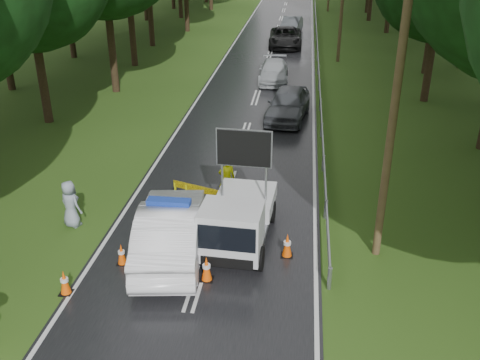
# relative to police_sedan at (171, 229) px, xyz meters

# --- Properties ---
(ground) EXTENTS (160.00, 160.00, 0.00)m
(ground) POSITION_rel_police_sedan_xyz_m (1.06, -1.22, -0.86)
(ground) COLOR #264313
(ground) RESTS_ON ground
(road) EXTENTS (7.00, 140.00, 0.02)m
(road) POSITION_rel_police_sedan_xyz_m (1.06, 28.78, -0.85)
(road) COLOR black
(road) RESTS_ON ground
(guardrail) EXTENTS (0.12, 60.06, 0.70)m
(guardrail) POSITION_rel_police_sedan_xyz_m (4.76, 28.45, -0.32)
(guardrail) COLOR gray
(guardrail) RESTS_ON ground
(utility_pole_near) EXTENTS (1.40, 0.24, 10.00)m
(utility_pole_near) POSITION_rel_police_sedan_xyz_m (6.26, 0.78, 4.20)
(utility_pole_near) COLOR #493822
(utility_pole_near) RESTS_ON ground
(police_sedan) EXTENTS (2.52, 5.42, 1.89)m
(police_sedan) POSITION_rel_police_sedan_xyz_m (0.00, 0.00, 0.00)
(police_sedan) COLOR white
(police_sedan) RESTS_ON ground
(work_truck) EXTENTS (2.15, 4.43, 3.45)m
(work_truck) POSITION_rel_police_sedan_xyz_m (1.96, 0.75, 0.07)
(work_truck) COLOR gray
(work_truck) RESTS_ON ground
(barrier) EXTENTS (2.34, 0.89, 1.02)m
(barrier) POSITION_rel_police_sedan_xyz_m (0.54, 2.65, -0.09)
(barrier) COLOR #CFD50B
(barrier) RESTS_ON ground
(officer) EXTENTS (0.71, 0.57, 1.69)m
(officer) POSITION_rel_police_sedan_xyz_m (1.19, 3.78, -0.02)
(officer) COLOR #F1FC0D
(officer) RESTS_ON ground
(civilian) EXTENTS (0.86, 0.71, 1.61)m
(civilian) POSITION_rel_police_sedan_xyz_m (1.00, -0.72, -0.06)
(civilian) COLOR #1C46B7
(civilian) RESTS_ON ground
(bystander_right) EXTENTS (0.95, 0.82, 1.65)m
(bystander_right) POSITION_rel_police_sedan_xyz_m (-3.71, 1.28, -0.04)
(bystander_right) COLOR #8993A4
(bystander_right) RESTS_ON ground
(queue_car_first) EXTENTS (2.50, 4.97, 1.62)m
(queue_car_first) POSITION_rel_police_sedan_xyz_m (3.04, 13.21, -0.05)
(queue_car_first) COLOR #42454A
(queue_car_first) RESTS_ON ground
(queue_car_second) EXTENTS (1.99, 4.61, 1.32)m
(queue_car_second) POSITION_rel_police_sedan_xyz_m (1.86, 20.57, -0.20)
(queue_car_second) COLOR #B0B3B8
(queue_car_second) RESTS_ON ground
(queue_car_third) EXTENTS (2.82, 5.81, 1.59)m
(queue_car_third) POSITION_rel_police_sedan_xyz_m (2.14, 31.58, -0.07)
(queue_car_third) COLOR black
(queue_car_third) RESTS_ON ground
(queue_car_fourth) EXTENTS (2.15, 4.77, 1.52)m
(queue_car_fourth) POSITION_rel_police_sedan_xyz_m (2.43, 37.79, -0.11)
(queue_car_fourth) COLOR #404448
(queue_car_fourth) RESTS_ON ground
(cone_near_left) EXTENTS (0.35, 0.35, 0.75)m
(cone_near_left) POSITION_rel_police_sedan_xyz_m (-2.44, -2.28, -0.50)
(cone_near_left) COLOR black
(cone_near_left) RESTS_ON ground
(cone_center) EXTENTS (0.37, 0.37, 0.79)m
(cone_center) POSITION_rel_police_sedan_xyz_m (1.31, -1.22, -0.48)
(cone_center) COLOR black
(cone_center) RESTS_ON ground
(cone_far) EXTENTS (0.36, 0.36, 0.76)m
(cone_far) POSITION_rel_police_sedan_xyz_m (1.47, 3.78, -0.49)
(cone_far) COLOR black
(cone_far) RESTS_ON ground
(cone_left_mid) EXTENTS (0.33, 0.33, 0.69)m
(cone_left_mid) POSITION_rel_police_sedan_xyz_m (-1.35, -0.72, -0.53)
(cone_left_mid) COLOR black
(cone_left_mid) RESTS_ON ground
(cone_right) EXTENTS (0.37, 0.37, 0.79)m
(cone_right) POSITION_rel_police_sedan_xyz_m (3.53, 0.28, -0.48)
(cone_right) COLOR black
(cone_right) RESTS_ON ground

